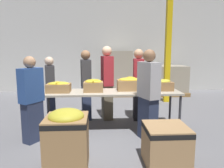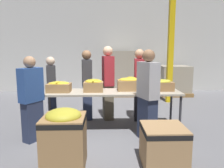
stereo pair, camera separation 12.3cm
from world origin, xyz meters
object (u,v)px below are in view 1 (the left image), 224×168
volunteer_4 (138,85)px  volunteer_0 (50,89)px  sorting_table (111,94)px  volunteer_1 (32,100)px  volunteer_2 (86,85)px  donation_bin_0 (67,137)px  pallet_stack_1 (117,73)px  donation_bin_1 (166,143)px  volunteer_3 (107,83)px  volunteer_5 (148,96)px  support_pillar (168,39)px  banana_box_0 (59,87)px  banana_box_2 (129,84)px  pallet_stack_0 (171,80)px  banana_box_1 (93,85)px  banana_box_3 (161,85)px

volunteer_4 → volunteer_0: bearing=-84.3°
sorting_table → volunteer_1: bearing=-158.0°
volunteer_2 → donation_bin_0: bearing=-11.7°
volunteer_4 → pallet_stack_1: size_ratio=1.03×
pallet_stack_1 → volunteer_4: bearing=-85.3°
sorting_table → donation_bin_1: sorting_table is taller
volunteer_3 → volunteer_5: size_ratio=1.05×
volunteer_1 → support_pillar: bearing=-15.7°
volunteer_4 → volunteer_5: (-0.03, -1.21, -0.01)m
banana_box_0 → volunteer_0: bearing=116.3°
banana_box_2 → volunteer_3: 0.76m
pallet_stack_0 → volunteer_2: bearing=-136.9°
donation_bin_0 → volunteer_2: bearing=86.2°
sorting_table → volunteer_2: size_ratio=1.73×
volunteer_1 → volunteer_3: size_ratio=0.89×
volunteer_2 → pallet_stack_0: volunteer_2 is taller
sorting_table → volunteer_0: volunteer_0 is taller
volunteer_1 → volunteer_4: size_ratio=0.92×
banana_box_0 → support_pillar: bearing=38.4°
banana_box_1 → donation_bin_1: 1.96m
support_pillar → pallet_stack_1: bearing=139.9°
pallet_stack_1 → banana_box_3: bearing=-79.7°
volunteer_5 → sorting_table: bearing=26.0°
volunteer_3 → pallet_stack_0: (2.50, 2.83, -0.34)m
banana_box_3 → donation_bin_1: (-0.37, -1.58, -0.61)m
volunteer_2 → volunteer_3: 0.51m
donation_bin_0 → volunteer_3: bearing=73.7°
volunteer_2 → volunteer_4: volunteer_4 is taller
donation_bin_0 → volunteer_5: bearing=34.0°
volunteer_2 → volunteer_3: volunteer_3 is taller
sorting_table → volunteer_4: (0.67, 0.60, 0.08)m
volunteer_0 → volunteer_5: 2.36m
support_pillar → volunteer_2: bearing=-146.6°
banana_box_2 → volunteer_2: bearing=146.6°
banana_box_2 → banana_box_0: bearing=-175.6°
sorting_table → banana_box_3: 1.09m
banana_box_1 → volunteer_3: volunteer_3 is taller
donation_bin_1 → support_pillar: (1.21, 3.88, 1.68)m
volunteer_2 → pallet_stack_1: volunteer_2 is taller
volunteer_3 → donation_bin_1: size_ratio=2.88×
volunteer_0 → volunteer_1: (-0.07, -1.19, 0.02)m
volunteer_0 → support_pillar: 3.94m
banana_box_1 → volunteer_0: size_ratio=0.26×
banana_box_0 → donation_bin_0: bearing=-76.3°
support_pillar → banana_box_1: bearing=-134.2°
volunteer_0 → donation_bin_0: bearing=3.3°
volunteer_4 → volunteer_5: 1.21m
volunteer_4 → pallet_stack_1: (-0.24, 3.00, -0.03)m
sorting_table → banana_box_1: bearing=-178.7°
support_pillar → volunteer_1: bearing=-139.0°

